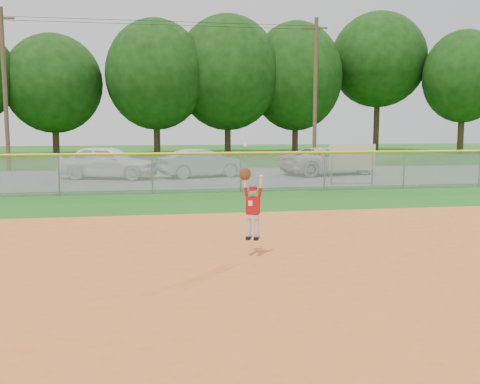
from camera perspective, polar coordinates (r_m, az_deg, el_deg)
name	(u,v)px	position (r m, az deg, el deg)	size (l,w,h in m)	color
ground	(155,260)	(10.35, -9.02, -7.21)	(120.00, 120.00, 0.00)	#195713
clay_infield	(157,314)	(7.47, -8.80, -12.73)	(24.00, 16.00, 0.04)	#C75E23
parking_strip	(152,178)	(26.15, -9.36, 1.48)	(44.00, 10.00, 0.03)	#65635E
car_white_a	(108,162)	(26.07, -13.87, 3.13)	(1.87, 4.64, 1.58)	white
car_blue	(203,163)	(26.17, -4.01, 3.09)	(1.44, 4.14, 1.36)	#7DA6BB
car_white_b	(329,161)	(27.89, 9.48, 3.30)	(2.33, 5.05, 1.40)	silver
sponsor_sign	(352,158)	(23.17, 11.88, 3.55)	(1.97, 0.28, 1.76)	gray
outfield_fence	(152,170)	(20.10, -9.35, 2.29)	(40.06, 0.10, 1.55)	gray
power_lines	(167,89)	(32.12, -7.76, 10.87)	(19.40, 0.24, 9.00)	#4C3823
tree_line	(161,68)	(48.20, -8.48, 12.99)	(62.37, 13.00, 14.43)	#422D1C
ballplayer	(252,204)	(10.21, 1.26, -1.27)	(0.45, 0.30, 1.84)	silver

